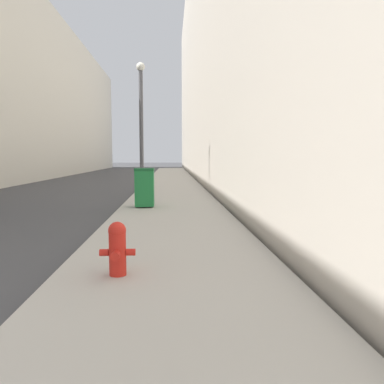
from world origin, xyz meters
The scene contains 5 objects.
sidewalk_right centered at (4.92, 18.00, 0.08)m, with size 3.19×60.00×0.16m.
building_right_stone centered at (12.62, 26.00, 9.72)m, with size 12.00×60.00×19.45m.
fire_hydrant centered at (4.19, 2.43, 0.53)m, with size 0.46×0.35×0.71m.
trash_bin centered at (4.08, 9.07, 0.77)m, with size 0.58×0.58×1.19m.
lamppost centered at (3.63, 13.95, 3.04)m, with size 0.36×0.36×5.51m.
Camera 1 is at (4.89, -2.38, 1.70)m, focal length 35.00 mm.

